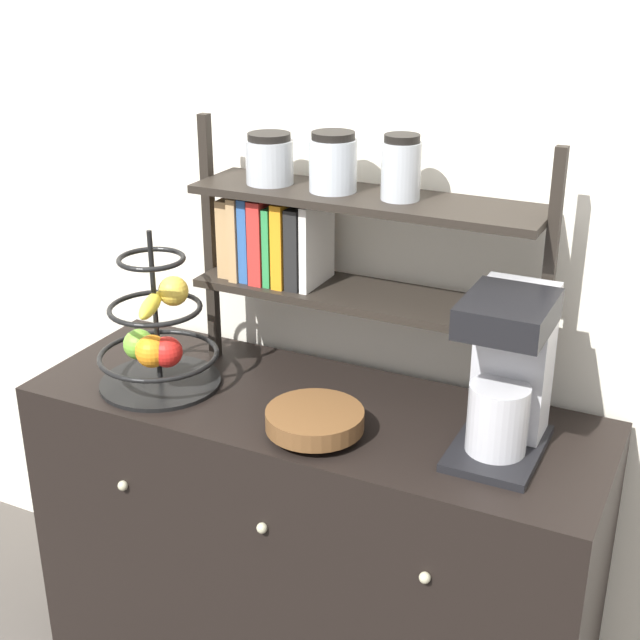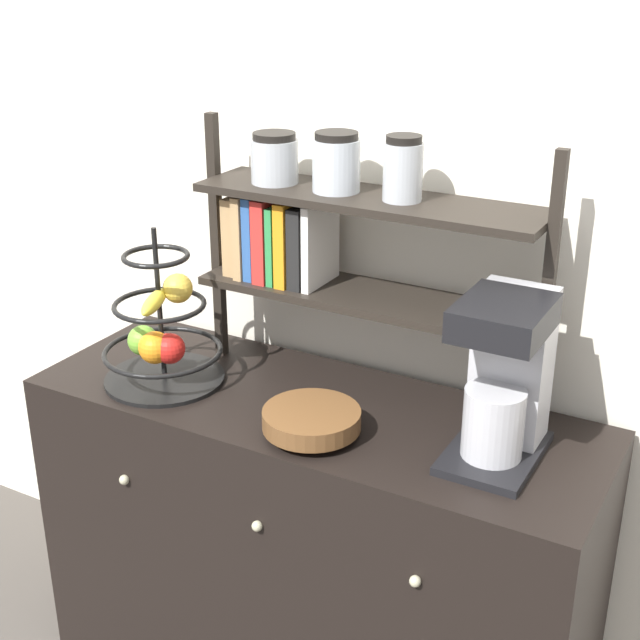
# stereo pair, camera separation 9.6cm
# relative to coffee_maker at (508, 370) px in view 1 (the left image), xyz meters

# --- Properties ---
(wall_back) EXTENTS (7.00, 0.05, 2.60)m
(wall_back) POSITION_rel_coffee_maker_xyz_m (-0.44, 0.27, 0.30)
(wall_back) COLOR silver
(wall_back) RESTS_ON ground_plane
(sideboard) EXTENTS (1.34, 0.49, 0.82)m
(sideboard) POSITION_rel_coffee_maker_xyz_m (-0.44, -0.01, -0.59)
(sideboard) COLOR black
(sideboard) RESTS_ON ground_plane
(coffee_maker) EXTENTS (0.18, 0.26, 0.35)m
(coffee_maker) POSITION_rel_coffee_maker_xyz_m (0.00, 0.00, 0.00)
(coffee_maker) COLOR black
(coffee_maker) RESTS_ON sideboard
(fruit_stand) EXTENTS (0.29, 0.29, 0.38)m
(fruit_stand) POSITION_rel_coffee_maker_xyz_m (-0.80, -0.09, -0.05)
(fruit_stand) COLOR black
(fruit_stand) RESTS_ON sideboard
(wooden_bowl) EXTENTS (0.21, 0.21, 0.06)m
(wooden_bowl) POSITION_rel_coffee_maker_xyz_m (-0.37, -0.13, -0.14)
(wooden_bowl) COLOR brown
(wooden_bowl) RESTS_ON sideboard
(shelf_hutch) EXTENTS (0.84, 0.20, 0.61)m
(shelf_hutch) POSITION_rel_coffee_maker_xyz_m (-0.48, 0.12, 0.21)
(shelf_hutch) COLOR black
(shelf_hutch) RESTS_ON sideboard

